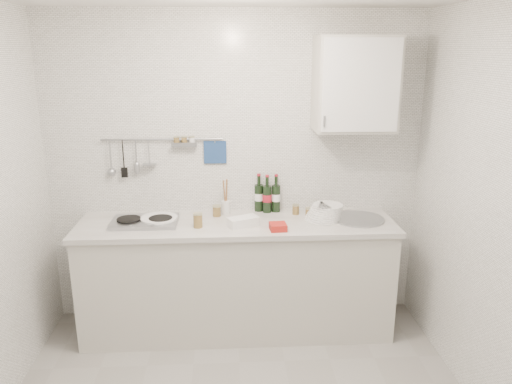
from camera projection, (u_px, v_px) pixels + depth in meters
back_wall at (235, 171)px, 4.04m from camera, size 3.00×0.02×2.50m
wall_right at (509, 227)px, 2.78m from camera, size 0.02×2.80×2.50m
counter at (238, 279)px, 3.98m from camera, size 2.44×0.64×0.96m
wall_rail at (160, 151)px, 3.92m from camera, size 0.98×0.09×0.34m
wall_cabinet at (355, 84)px, 3.72m from camera, size 0.60×0.38×0.70m
plate_stack_hob at (158, 220)px, 3.82m from camera, size 0.30×0.29×0.04m
plate_stack_sink at (325, 212)px, 3.89m from camera, size 0.30×0.29×0.12m
wine_bottles at (267, 193)px, 4.04m from camera, size 0.21×0.11×0.31m
butter_dish at (243, 222)px, 3.75m from camera, size 0.25×0.20×0.07m
strawberry_punnet at (278, 227)px, 3.66m from camera, size 0.13×0.13×0.05m
utensil_crock at (226, 205)px, 4.01m from camera, size 0.07×0.07×0.29m
jar_a at (217, 211)px, 3.96m from camera, size 0.07×0.07×0.09m
jar_b at (296, 209)px, 4.01m from camera, size 0.06×0.06×0.08m
jar_c at (309, 212)px, 3.96m from camera, size 0.06×0.06×0.07m
jar_d at (198, 220)px, 3.71m from camera, size 0.07×0.07×0.11m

